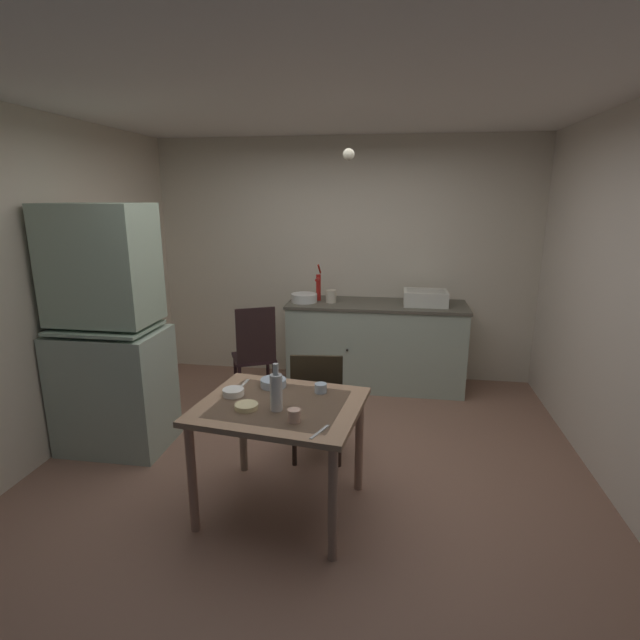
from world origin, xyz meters
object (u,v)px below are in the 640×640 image
(hand_pump, at_px, (318,285))
(hutch_cabinet, at_px, (109,339))
(mixing_bowl_counter, at_px, (304,298))
(chair_far_side, at_px, (317,402))
(chair_by_counter, at_px, (255,352))
(glass_bottle, at_px, (276,391))
(dining_table, at_px, (280,418))
(mug_dark, at_px, (321,388))
(serving_bowl_wide, at_px, (246,406))
(sink_basin, at_px, (425,297))

(hand_pump, bearing_deg, hutch_cabinet, -129.82)
(mixing_bowl_counter, xyz_separation_m, chair_far_side, (0.39, -1.55, -0.48))
(chair_by_counter, distance_m, glass_bottle, 1.92)
(dining_table, bearing_deg, mixing_bowl_counter, 96.61)
(hand_pump, bearing_deg, chair_by_counter, -130.77)
(hutch_cabinet, bearing_deg, chair_far_side, 1.02)
(dining_table, distance_m, mug_dark, 0.34)
(chair_far_side, xyz_separation_m, serving_bowl_wide, (-0.32, -0.75, 0.28))
(dining_table, height_order, chair_far_side, chair_far_side)
(dining_table, relative_size, serving_bowl_wide, 7.66)
(hutch_cabinet, distance_m, glass_bottle, 1.68)
(hand_pump, xyz_separation_m, glass_bottle, (0.12, -2.39, -0.21))
(hutch_cabinet, bearing_deg, chair_by_counter, 50.75)
(dining_table, xyz_separation_m, glass_bottle, (0.00, -0.09, 0.22))
(mixing_bowl_counter, bearing_deg, hutch_cabinet, -128.57)
(hutch_cabinet, xyz_separation_m, sink_basin, (2.52, 1.63, 0.08))
(hand_pump, distance_m, dining_table, 2.34)
(hutch_cabinet, distance_m, mug_dark, 1.79)
(chair_by_counter, bearing_deg, hand_pump, 49.23)
(hutch_cabinet, height_order, chair_by_counter, hutch_cabinet)
(dining_table, relative_size, glass_bottle, 3.70)
(glass_bottle, bearing_deg, sink_basin, 66.88)
(mixing_bowl_counter, bearing_deg, sink_basin, 2.28)
(hutch_cabinet, height_order, mug_dark, hutch_cabinet)
(chair_by_counter, bearing_deg, dining_table, -68.54)
(hutch_cabinet, bearing_deg, mixing_bowl_counter, 51.43)
(mug_dark, bearing_deg, mixing_bowl_counter, 103.59)
(sink_basin, distance_m, glass_bottle, 2.55)
(sink_basin, height_order, serving_bowl_wide, sink_basin)
(mixing_bowl_counter, relative_size, mug_dark, 3.42)
(hutch_cabinet, distance_m, dining_table, 1.66)
(dining_table, distance_m, chair_far_side, 0.68)
(hutch_cabinet, distance_m, chair_by_counter, 1.42)
(dining_table, relative_size, chair_far_side, 1.23)
(dining_table, distance_m, serving_bowl_wide, 0.24)
(chair_far_side, distance_m, mug_dark, 0.54)
(mug_dark, height_order, glass_bottle, glass_bottle)
(chair_far_side, bearing_deg, mixing_bowl_counter, 104.06)
(hand_pump, distance_m, mug_dark, 2.13)
(sink_basin, relative_size, hand_pump, 1.13)
(sink_basin, xyz_separation_m, chair_by_counter, (-1.66, -0.58, -0.49))
(hutch_cabinet, bearing_deg, serving_bowl_wide, -28.47)
(mixing_bowl_counter, relative_size, chair_by_counter, 0.28)
(sink_basin, height_order, dining_table, sink_basin)
(serving_bowl_wide, bearing_deg, hand_pump, 88.43)
(glass_bottle, bearing_deg, chair_far_side, 79.91)
(hand_pump, relative_size, mixing_bowl_counter, 1.43)
(mug_dark, bearing_deg, dining_table, -136.88)
(sink_basin, distance_m, mug_dark, 2.19)
(mixing_bowl_counter, distance_m, glass_bottle, 2.31)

